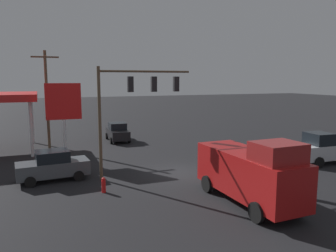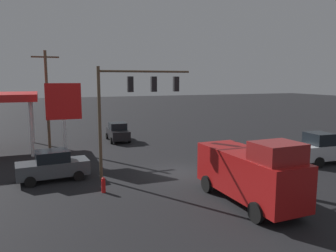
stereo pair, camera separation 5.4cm
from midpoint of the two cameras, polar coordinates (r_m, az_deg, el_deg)
ground_plane at (r=23.10m, az=1.90°, el=-8.01°), size 200.00×200.00×0.00m
traffic_signal_assembly at (r=21.35m, az=-5.93°, el=5.18°), size 6.21×0.43×7.23m
utility_pole at (r=32.16m, az=-20.24°, el=4.73°), size 2.40×0.26×9.01m
price_sign at (r=27.00m, az=-17.68°, el=3.57°), size 2.71×0.27×6.12m
pickup_parked at (r=28.06m, az=25.87°, el=-3.60°), size 5.32×2.52×2.40m
delivery_truck at (r=17.54m, az=14.21°, el=-7.77°), size 2.72×6.86×3.58m
sedan_waiting at (r=34.69m, az=-8.71°, el=-1.01°), size 2.19×4.46×1.93m
sedan_far at (r=22.32m, az=-19.35°, el=-6.52°), size 4.53×2.33×1.93m
fire_hydrant at (r=19.35m, az=-11.10°, el=-10.04°), size 0.24×0.24×0.88m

